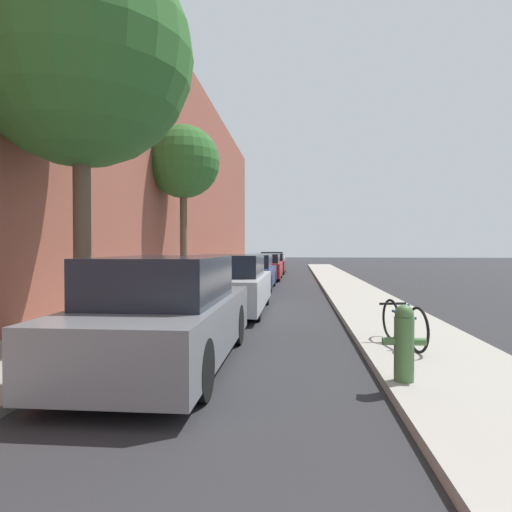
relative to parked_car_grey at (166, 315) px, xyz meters
The scene contains 14 objects.
ground_plane 9.39m from the parked_car_grey, 84.63° to the left, with size 120.00×120.00×0.00m, color #28282B.
sidewalk_left 9.56m from the parked_car_grey, 102.24° to the left, with size 2.00×52.00×0.12m.
sidewalk_right 10.08m from the parked_car_grey, 67.94° to the left, with size 2.00×52.00×0.12m.
building_facade_left 10.76m from the parked_car_grey, 109.89° to the left, with size 0.70×52.00×9.81m.
parked_car_grey is the anchor object (origin of this frame).
parked_car_silver 5.27m from the parked_car_grey, 89.09° to the left, with size 1.81×4.65×1.45m.
parked_car_navy 11.48m from the parked_car_grey, 90.18° to the left, with size 1.83×4.57×1.36m.
parked_car_red 16.84m from the parked_car_grey, 89.83° to the left, with size 1.88×4.68×1.31m.
parked_car_maroon 22.53m from the parked_car_grey, 89.79° to the left, with size 1.89×4.16×1.26m.
parked_car_champagne 27.87m from the parked_car_grey, 90.10° to the left, with size 1.77×4.65×1.31m.
street_tree_near 4.57m from the parked_car_grey, 147.54° to the left, with size 3.67×3.67×6.51m.
street_tree_far 10.57m from the parked_car_grey, 102.97° to the left, with size 2.56×2.56×5.81m.
fire_hydrant 3.11m from the parked_car_grey, 15.51° to the right, with size 0.48×0.22×0.87m.
bicycle 3.58m from the parked_car_grey, 17.19° to the left, with size 0.47×1.61×0.66m.
Camera 1 is at (0.91, 0.66, 1.63)m, focal length 31.61 mm.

